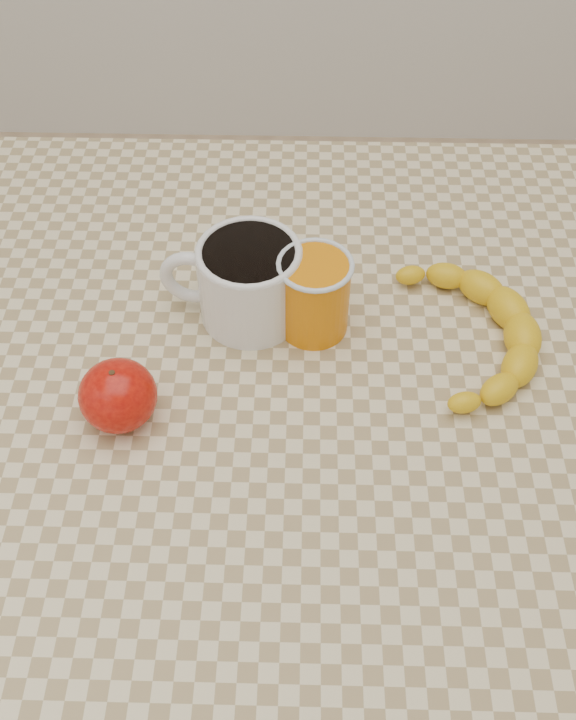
{
  "coord_description": "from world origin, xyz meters",
  "views": [
    {
      "loc": [
        0.01,
        -0.51,
        1.39
      ],
      "look_at": [
        0.0,
        0.0,
        0.77
      ],
      "focal_mm": 40.0,
      "sensor_mm": 36.0,
      "label": 1
    }
  ],
  "objects_px": {
    "orange_juice_glass": "(314,294)",
    "apple": "(118,395)",
    "table": "(288,421)",
    "banana": "(472,331)",
    "coffee_mug": "(247,279)"
  },
  "relations": [
    {
      "from": "table",
      "to": "apple",
      "type": "bearing_deg",
      "value": -159.57
    },
    {
      "from": "orange_juice_glass",
      "to": "apple",
      "type": "height_order",
      "value": "orange_juice_glass"
    },
    {
      "from": "table",
      "to": "apple",
      "type": "height_order",
      "value": "apple"
    },
    {
      "from": "coffee_mug",
      "to": "apple",
      "type": "distance_m",
      "value": 0.18
    },
    {
      "from": "coffee_mug",
      "to": "banana",
      "type": "xyz_separation_m",
      "value": [
        0.23,
        -0.04,
        -0.03
      ]
    },
    {
      "from": "orange_juice_glass",
      "to": "apple",
      "type": "relative_size",
      "value": 1.14
    },
    {
      "from": "orange_juice_glass",
      "to": "banana",
      "type": "xyz_separation_m",
      "value": [
        0.16,
        -0.02,
        -0.03
      ]
    },
    {
      "from": "orange_juice_glass",
      "to": "table",
      "type": "bearing_deg",
      "value": -111.11
    },
    {
      "from": "coffee_mug",
      "to": "apple",
      "type": "height_order",
      "value": "coffee_mug"
    },
    {
      "from": "orange_juice_glass",
      "to": "apple",
      "type": "xyz_separation_m",
      "value": [
        -0.18,
        -0.13,
        -0.01
      ]
    },
    {
      "from": "table",
      "to": "banana",
      "type": "relative_size",
      "value": 3.24
    },
    {
      "from": "table",
      "to": "banana",
      "type": "distance_m",
      "value": 0.22
    },
    {
      "from": "table",
      "to": "banana",
      "type": "height_order",
      "value": "banana"
    },
    {
      "from": "coffee_mug",
      "to": "apple",
      "type": "relative_size",
      "value": 1.97
    },
    {
      "from": "coffee_mug",
      "to": "orange_juice_glass",
      "type": "height_order",
      "value": "coffee_mug"
    }
  ]
}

